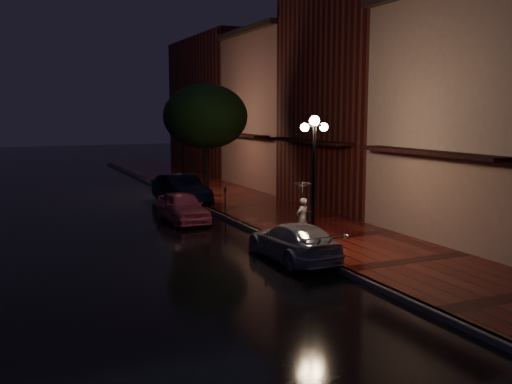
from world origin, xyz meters
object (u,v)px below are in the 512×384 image
navy_car (181,189)px  silver_car (293,241)px  street_tree (206,119)px  streetlamp_far (183,149)px  woman_with_umbrella (303,201)px  pink_car (183,207)px  streetlamp_near (314,174)px  parking_meter (225,198)px

navy_car → silver_car: 11.81m
street_tree → navy_car: 3.72m
streetlamp_far → woman_with_umbrella: streetlamp_far is taller
pink_car → woman_with_umbrella: (2.64, -5.55, 0.87)m
streetlamp_near → woman_with_umbrella: 1.83m
streetlamp_far → street_tree: street_tree is taller
navy_car → streetlamp_near: bearing=-90.3°
pink_car → parking_meter: (2.05, 0.34, 0.22)m
silver_car → streetlamp_far: bearing=-94.3°
streetlamp_near → streetlamp_far: size_ratio=1.00×
streetlamp_near → navy_car: 11.56m
street_tree → navy_car: size_ratio=1.29×
streetlamp_far → navy_car: (-0.95, -2.63, -1.86)m
silver_car → street_tree: bearing=-96.6°
woman_with_umbrella → streetlamp_near: bearing=57.9°
streetlamp_far → woman_with_umbrella: size_ratio=2.10×
streetlamp_far → parking_meter: (-0.20, -6.70, -1.75)m
navy_car → streetlamp_far: bearing=65.1°
parking_meter → silver_car: bearing=-104.2°
parking_meter → navy_car: bearing=91.7°
streetlamp_near → woman_with_umbrella: size_ratio=2.10×
silver_car → parking_meter: 7.78m
woman_with_umbrella → pink_car: bearing=-81.1°
streetlamp_near → navy_car: bearing=94.8°
streetlamp_near → silver_car: 2.27m
pink_car → navy_car: bearing=72.4°
streetlamp_near → street_tree: (0.26, 10.99, 1.64)m
streetlamp_far → navy_car: 3.35m
streetlamp_near → woman_with_umbrella: (0.39, 1.41, -1.10)m
navy_car → street_tree: bearing=-22.6°
streetlamp_near → streetlamp_far: (0.00, 14.00, 0.00)m
pink_car → navy_car: 4.60m
silver_car → woman_with_umbrella: woman_with_umbrella is taller
pink_car → parking_meter: parking_meter is taller
woman_with_umbrella → navy_car: bearing=-98.8°
streetlamp_near → pink_car: bearing=107.9°
streetlamp_far → street_tree: 3.44m
woman_with_umbrella → parking_meter: (-0.59, 5.89, -0.65)m
street_tree → silver_car: bearing=-96.0°
pink_car → parking_meter: bearing=8.2°
silver_car → streetlamp_near: bearing=-155.7°
navy_car → parking_meter: 4.14m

